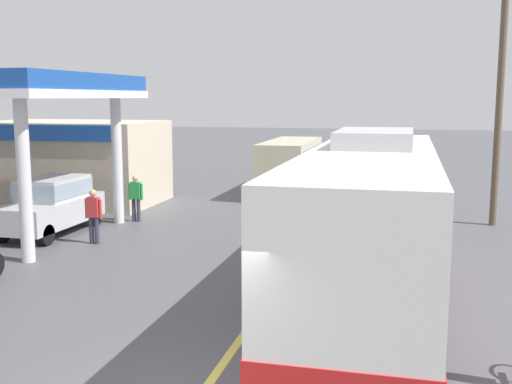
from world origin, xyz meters
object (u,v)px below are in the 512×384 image
(coach_bus_main, at_px, (370,228))
(car_at_pump, at_px, (52,202))
(pedestrian_by_shop, at_px, (136,196))
(minibus_opposing_lane, at_px, (290,162))
(pedestrian_near_pump, at_px, (94,213))

(coach_bus_main, relative_size, car_at_pump, 2.63)
(pedestrian_by_shop, bearing_deg, minibus_opposing_lane, 61.27)
(car_at_pump, xyz_separation_m, pedestrian_by_shop, (1.81, 2.43, -0.08))
(car_at_pump, relative_size, minibus_opposing_lane, 0.69)
(car_at_pump, xyz_separation_m, pedestrian_near_pump, (2.02, -1.01, -0.08))
(car_at_pump, bearing_deg, minibus_opposing_lane, 59.19)
(coach_bus_main, bearing_deg, pedestrian_near_pump, 155.22)
(minibus_opposing_lane, height_order, pedestrian_by_shop, minibus_opposing_lane)
(coach_bus_main, height_order, minibus_opposing_lane, coach_bus_main)
(minibus_opposing_lane, xyz_separation_m, pedestrian_near_pump, (-3.93, -10.99, -0.54))
(car_at_pump, height_order, pedestrian_by_shop, car_at_pump)
(coach_bus_main, height_order, car_at_pump, coach_bus_main)
(pedestrian_near_pump, height_order, pedestrian_by_shop, same)
(car_at_pump, relative_size, pedestrian_by_shop, 2.53)
(minibus_opposing_lane, height_order, pedestrian_near_pump, minibus_opposing_lane)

